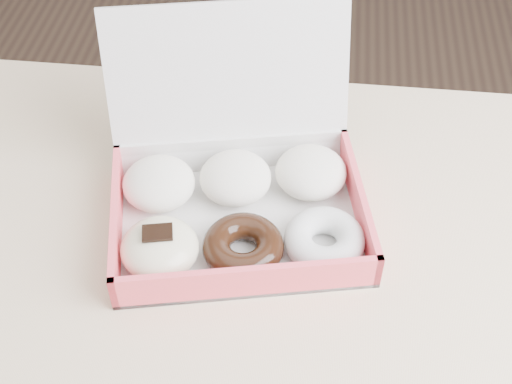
# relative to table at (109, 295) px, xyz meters

# --- Properties ---
(table) EXTENTS (1.20, 0.80, 0.75)m
(table) POSITION_rel_table_xyz_m (0.00, 0.00, 0.00)
(table) COLOR #D2AE8A
(table) RESTS_ON ground
(donut_box) EXTENTS (0.38, 0.36, 0.23)m
(donut_box) POSITION_rel_table_xyz_m (0.16, 0.09, 0.12)
(donut_box) COLOR silver
(donut_box) RESTS_ON table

